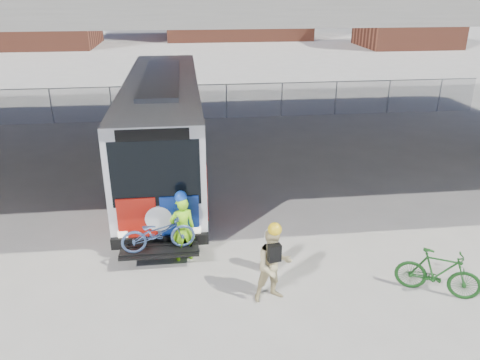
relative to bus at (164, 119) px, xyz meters
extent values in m
plane|color=#9E9991|center=(2.00, -4.56, -2.11)|extent=(160.00, 160.00, 0.00)
cube|color=silver|center=(0.00, -0.01, -0.16)|extent=(2.55, 12.00, 3.20)
cube|color=black|center=(0.00, 0.49, 0.48)|extent=(2.61, 11.00, 1.28)
cube|color=black|center=(0.00, -5.96, 0.23)|extent=(2.24, 0.12, 1.76)
cube|color=black|center=(0.00, -5.96, 1.25)|extent=(1.78, 0.12, 0.30)
cube|color=black|center=(0.00, -6.06, -1.66)|extent=(2.55, 0.20, 0.30)
cube|color=#A4150C|center=(-0.55, -6.03, -1.01)|extent=(1.00, 0.08, 1.20)
cube|color=navy|center=(0.55, -6.03, -1.01)|extent=(1.00, 0.08, 1.20)
cylinder|color=silver|center=(0.00, -6.05, -1.01)|extent=(0.70, 0.06, 0.70)
cube|color=gray|center=(0.00, -0.01, 1.51)|extent=(1.28, 7.20, 0.14)
cube|color=black|center=(0.00, -6.56, -1.66)|extent=(2.00, 0.70, 0.06)
cylinder|color=black|center=(-1.16, -4.41, -1.61)|extent=(0.30, 1.00, 1.00)
cylinder|color=black|center=(1.15, -4.41, -1.61)|extent=(0.30, 1.00, 1.00)
cylinder|color=black|center=(-1.16, 4.19, -1.61)|extent=(0.30, 1.00, 1.00)
cylinder|color=black|center=(1.15, 4.19, -1.61)|extent=(0.30, 1.00, 1.00)
cube|color=#A4150C|center=(-1.31, -3.81, -0.81)|extent=(0.06, 2.60, 1.70)
cube|color=navy|center=(-1.31, -2.21, -0.81)|extent=(0.06, 1.40, 1.70)
cube|color=#A4150C|center=(1.30, -3.81, -0.81)|extent=(0.06, 2.60, 1.70)
cube|color=navy|center=(1.30, -2.21, -0.81)|extent=(0.06, 1.40, 1.70)
imported|color=#3B5483|center=(0.00, -6.56, -1.14)|extent=(1.92, 0.91, 0.97)
cylinder|color=gray|center=(-6.00, 7.44, -1.21)|extent=(0.06, 0.06, 1.80)
cylinder|color=gray|center=(-2.00, 7.44, -1.21)|extent=(0.06, 0.06, 1.80)
cylinder|color=gray|center=(2.00, 7.44, -1.21)|extent=(0.06, 0.06, 1.80)
cylinder|color=gray|center=(6.00, 7.44, -1.21)|extent=(0.06, 0.06, 1.80)
cylinder|color=gray|center=(10.00, 7.44, -1.21)|extent=(0.06, 0.06, 1.80)
cylinder|color=gray|center=(14.00, 7.44, -1.21)|extent=(0.06, 0.06, 1.80)
plane|color=gray|center=(2.00, 7.44, -1.21)|extent=(30.00, 0.00, 30.00)
cube|color=gray|center=(2.00, 7.44, -0.29)|extent=(30.00, 0.05, 0.04)
cube|color=brown|center=(26.00, 35.44, 1.89)|extent=(10.00, 8.00, 8.00)
cylinder|color=white|center=(2.77, -7.13, -1.58)|extent=(0.32, 0.32, 1.06)
sphere|color=white|center=(2.77, -7.13, -1.05)|extent=(0.32, 0.32, 0.32)
imported|color=#96FF1A|center=(0.61, -6.31, -1.21)|extent=(0.74, 0.58, 1.79)
sphere|color=blue|center=(0.61, -6.31, -0.29)|extent=(0.31, 0.31, 0.31)
imported|color=tan|center=(2.63, -8.24, -1.21)|extent=(0.99, 0.84, 1.79)
sphere|color=yellow|center=(2.63, -8.24, -0.29)|extent=(0.31, 0.31, 0.31)
cube|color=black|center=(2.60, -8.44, -0.76)|extent=(0.31, 0.21, 0.40)
imported|color=#154416|center=(6.45, -8.50, -1.54)|extent=(1.93, 1.38, 1.14)
camera|label=1|loc=(0.83, -17.00, 4.65)|focal=35.00mm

